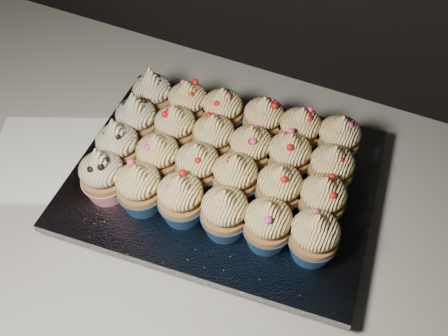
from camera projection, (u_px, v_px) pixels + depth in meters
cabinet at (239, 332)px, 1.09m from camera, size 2.40×0.60×0.86m
worktop at (245, 213)px, 0.75m from camera, size 2.44×0.64×0.04m
napkin at (46, 157)px, 0.79m from camera, size 0.23×0.23×0.00m
baking_tray at (224, 185)px, 0.74m from camera, size 0.42×0.34×0.02m
foil_lining at (224, 178)px, 0.73m from camera, size 0.46×0.38×0.01m
cupcake_0 at (103, 175)px, 0.67m from camera, size 0.06×0.06×0.10m
cupcake_1 at (140, 188)px, 0.66m from camera, size 0.06×0.06×0.08m
cupcake_2 at (181, 199)px, 0.65m from camera, size 0.06×0.06×0.08m
cupcake_3 at (225, 213)px, 0.63m from camera, size 0.06×0.06×0.08m
cupcake_4 at (268, 224)px, 0.62m from camera, size 0.06×0.06×0.08m
cupcake_5 at (314, 237)px, 0.61m from camera, size 0.06×0.06×0.08m
cupcake_6 at (118, 147)px, 0.70m from camera, size 0.06×0.06×0.10m
cupcake_7 at (159, 158)px, 0.69m from camera, size 0.06×0.06×0.08m
cupcake_8 at (198, 167)px, 0.68m from camera, size 0.06×0.06×0.08m
cupcake_9 at (235, 178)px, 0.67m from camera, size 0.06×0.06×0.08m
cupcake_10 at (279, 189)px, 0.66m from camera, size 0.06×0.06×0.08m
cupcake_11 at (322, 200)px, 0.65m from camera, size 0.06×0.06×0.08m
cupcake_12 at (137, 121)px, 0.74m from camera, size 0.06×0.06×0.10m
cupcake_13 at (176, 129)px, 0.73m from camera, size 0.06×0.06×0.08m
cupcake_14 at (214, 138)px, 0.72m from camera, size 0.06×0.06×0.08m
cupcake_15 at (251, 150)px, 0.70m from camera, size 0.06×0.06×0.08m
cupcake_16 at (289, 157)px, 0.70m from camera, size 0.06×0.06×0.08m
cupcake_17 at (331, 169)px, 0.68m from camera, size 0.06×0.06×0.08m
cupcake_18 at (153, 95)px, 0.77m from camera, size 0.06×0.06×0.10m
cupcake_19 at (188, 105)px, 0.76m from camera, size 0.06×0.06×0.08m
cupcake_20 at (223, 112)px, 0.75m from camera, size 0.06×0.06×0.08m
cupcake_21 at (263, 121)px, 0.74m from camera, size 0.06×0.06×0.08m
cupcake_22 at (300, 131)px, 0.73m from camera, size 0.06×0.06×0.08m
cupcake_23 at (338, 140)px, 0.72m from camera, size 0.06×0.06×0.08m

